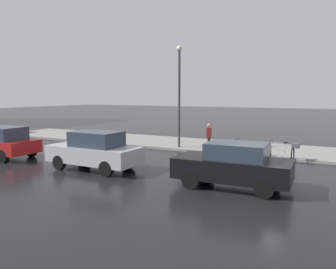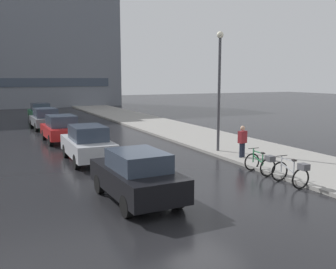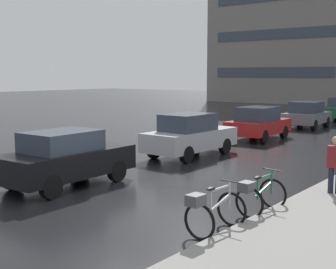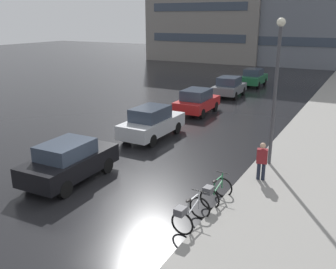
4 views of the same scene
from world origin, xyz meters
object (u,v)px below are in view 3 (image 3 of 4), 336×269
Objects in this scene: bicycle_nearest at (212,210)px; pedestrian at (335,164)px; bicycle_second at (258,194)px; car_silver at (190,135)px; car_black at (65,158)px; car_red at (258,123)px; car_grey at (307,115)px.

bicycle_nearest is 0.89× the size of pedestrian.
bicycle_second is 7.87m from car_silver.
car_silver reaches higher than pedestrian.
car_silver is at bearing 137.00° from bicycle_second.
car_red is (-0.19, 12.27, 0.00)m from car_black.
car_silver is at bearing -89.03° from car_grey.
pedestrian is at bearing 27.12° from car_black.
bicycle_nearest is 0.39× the size of car_grey.
bicycle_nearest is 4.43m from pedestrian.
car_red is at bearing 113.70° from bicycle_nearest.
bicycle_nearest is 5.69m from car_black.
car_silver reaches higher than car_black.
car_grey reaches higher than bicycle_second.
bicycle_second is 2.69m from pedestrian.
car_red is at bearing 91.38° from car_silver.
car_black is 6.24m from car_silver.
car_silver is (-0.04, 6.24, 0.02)m from car_black.
car_black is 1.06× the size of car_red.
car_red is at bearing 90.87° from car_black.
car_grey is 16.75m from pedestrian.
bicycle_second is (0.10, 1.80, -0.02)m from bicycle_nearest.
car_red reaches higher than bicycle_nearest.
car_silver is at bearing 90.37° from car_black.
car_black is at bearing -89.23° from car_grey.
bicycle_second is at bearing -43.00° from car_silver.
pedestrian reaches higher than bicycle_nearest.
car_silver is at bearing 128.27° from bicycle_nearest.
car_silver is (-5.75, 5.36, 0.36)m from bicycle_second.
bicycle_second is 0.86× the size of pedestrian.
pedestrian is at bearing -52.67° from car_red.
car_grey reaches higher than bicycle_nearest.
car_red reaches higher than car_grey.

